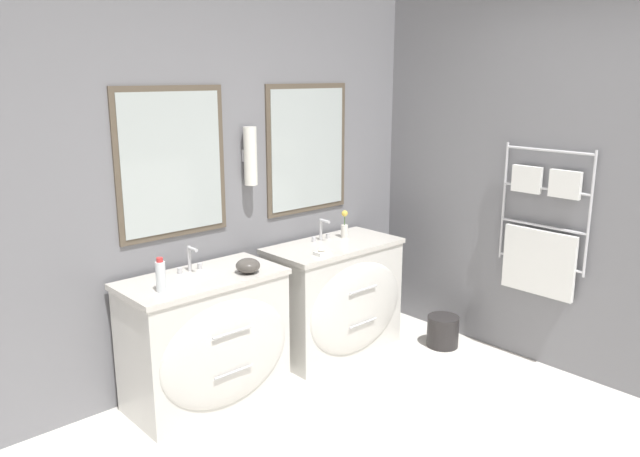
{
  "coord_description": "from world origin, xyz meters",
  "views": [
    {
      "loc": [
        -2.29,
        -1.28,
        1.99
      ],
      "look_at": [
        0.24,
        1.48,
        1.06
      ],
      "focal_mm": 35.0,
      "sensor_mm": 36.0,
      "label": 1
    }
  ],
  "objects_px": {
    "flower_vase": "(345,226)",
    "waste_bin": "(443,331)",
    "vanity_right": "(336,297)",
    "amenity_bowl": "(248,266)",
    "toiletry_bottle": "(161,276)",
    "vanity_left": "(208,339)"
  },
  "relations": [
    {
      "from": "vanity_left",
      "to": "toiletry_bottle",
      "type": "bearing_deg",
      "value": -170.7
    },
    {
      "from": "toiletry_bottle",
      "to": "waste_bin",
      "type": "height_order",
      "value": "toiletry_bottle"
    },
    {
      "from": "toiletry_bottle",
      "to": "flower_vase",
      "type": "distance_m",
      "value": 1.59
    },
    {
      "from": "vanity_right",
      "to": "amenity_bowl",
      "type": "distance_m",
      "value": 0.96
    },
    {
      "from": "vanity_left",
      "to": "vanity_right",
      "type": "height_order",
      "value": "same"
    },
    {
      "from": "toiletry_bottle",
      "to": "waste_bin",
      "type": "relative_size",
      "value": 0.83
    },
    {
      "from": "toiletry_bottle",
      "to": "vanity_left",
      "type": "bearing_deg",
      "value": 9.3
    },
    {
      "from": "vanity_left",
      "to": "flower_vase",
      "type": "relative_size",
      "value": 4.76
    },
    {
      "from": "vanity_right",
      "to": "flower_vase",
      "type": "bearing_deg",
      "value": 29.57
    },
    {
      "from": "amenity_bowl",
      "to": "flower_vase",
      "type": "height_order",
      "value": "flower_vase"
    },
    {
      "from": "vanity_right",
      "to": "waste_bin",
      "type": "bearing_deg",
      "value": -37.12
    },
    {
      "from": "vanity_right",
      "to": "waste_bin",
      "type": "height_order",
      "value": "vanity_right"
    },
    {
      "from": "vanity_right",
      "to": "waste_bin",
      "type": "relative_size",
      "value": 4.15
    },
    {
      "from": "amenity_bowl",
      "to": "toiletry_bottle",
      "type": "bearing_deg",
      "value": 174.69
    },
    {
      "from": "waste_bin",
      "to": "flower_vase",
      "type": "bearing_deg",
      "value": 128.54
    },
    {
      "from": "vanity_left",
      "to": "toiletry_bottle",
      "type": "height_order",
      "value": "toiletry_bottle"
    },
    {
      "from": "vanity_right",
      "to": "toiletry_bottle",
      "type": "bearing_deg",
      "value": -177.92
    },
    {
      "from": "flower_vase",
      "to": "waste_bin",
      "type": "height_order",
      "value": "flower_vase"
    },
    {
      "from": "vanity_left",
      "to": "waste_bin",
      "type": "distance_m",
      "value": 1.83
    },
    {
      "from": "toiletry_bottle",
      "to": "amenity_bowl",
      "type": "bearing_deg",
      "value": -5.31
    },
    {
      "from": "vanity_left",
      "to": "toiletry_bottle",
      "type": "xyz_separation_m",
      "value": [
        -0.31,
        -0.05,
        0.49
      ]
    },
    {
      "from": "vanity_left",
      "to": "vanity_right",
      "type": "bearing_deg",
      "value": 0.0
    }
  ]
}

